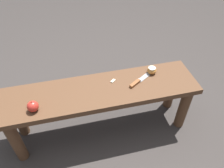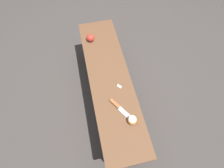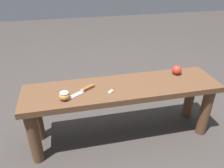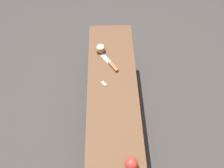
# 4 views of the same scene
# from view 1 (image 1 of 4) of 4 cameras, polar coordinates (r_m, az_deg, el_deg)

# --- Properties ---
(ground_plane) EXTENTS (8.00, 8.00, 0.00)m
(ground_plane) POSITION_cam_1_polar(r_m,az_deg,el_deg) (1.81, -2.39, -11.33)
(ground_plane) COLOR #383330
(wooden_bench) EXTENTS (1.34, 0.34, 0.44)m
(wooden_bench) POSITION_cam_1_polar(r_m,az_deg,el_deg) (1.54, -2.76, -3.85)
(wooden_bench) COLOR brown
(wooden_bench) RESTS_ON ground_plane
(knife) EXTENTS (0.20, 0.14, 0.02)m
(knife) POSITION_cam_1_polar(r_m,az_deg,el_deg) (1.53, 6.76, 0.65)
(knife) COLOR #9EA0A5
(knife) RESTS_ON wooden_bench
(apple_whole) EXTENTS (0.07, 0.07, 0.08)m
(apple_whole) POSITION_cam_1_polar(r_m,az_deg,el_deg) (1.41, -19.98, -5.51)
(apple_whole) COLOR red
(apple_whole) RESTS_ON wooden_bench
(apple_cut) EXTENTS (0.07, 0.07, 0.05)m
(apple_cut) POSITION_cam_1_polar(r_m,az_deg,el_deg) (1.61, 10.33, 3.53)
(apple_cut) COLOR #B27233
(apple_cut) RESTS_ON wooden_bench
(apple_slice_near_knife) EXTENTS (0.04, 0.04, 0.01)m
(apple_slice_near_knife) POSITION_cam_1_polar(r_m,az_deg,el_deg) (1.53, 0.27, 0.81)
(apple_slice_near_knife) COLOR beige
(apple_slice_near_knife) RESTS_ON wooden_bench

